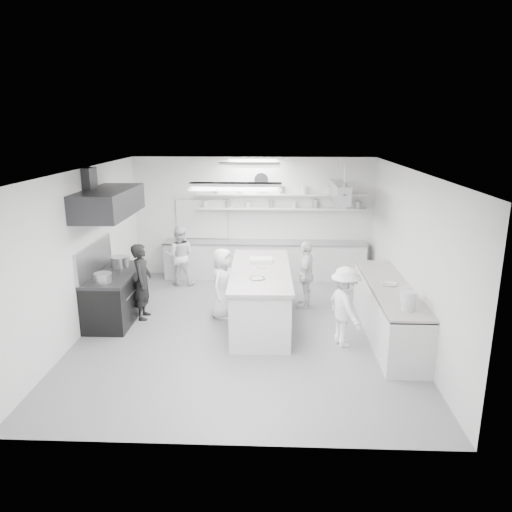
{
  "coord_description": "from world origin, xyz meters",
  "views": [
    {
      "loc": [
        0.57,
        -8.59,
        3.79
      ],
      "look_at": [
        0.19,
        0.6,
        1.28
      ],
      "focal_mm": 34.09,
      "sensor_mm": 36.0,
      "label": 1
    }
  ],
  "objects_px": {
    "stove": "(116,297)",
    "prep_island": "(260,297)",
    "back_counter": "(265,260)",
    "right_counter": "(389,312)",
    "cook_back": "(180,256)",
    "cook_stove": "(142,281)"
  },
  "relations": [
    {
      "from": "stove",
      "to": "prep_island",
      "type": "distance_m",
      "value": 2.89
    },
    {
      "from": "back_counter",
      "to": "prep_island",
      "type": "bearing_deg",
      "value": -90.26
    },
    {
      "from": "back_counter",
      "to": "right_counter",
      "type": "bearing_deg",
      "value": -55.35
    },
    {
      "from": "back_counter",
      "to": "prep_island",
      "type": "xyz_separation_m",
      "value": [
        -0.01,
        -2.88,
        0.06
      ]
    },
    {
      "from": "right_counter",
      "to": "prep_island",
      "type": "bearing_deg",
      "value": 167.51
    },
    {
      "from": "back_counter",
      "to": "cook_stove",
      "type": "height_order",
      "value": "cook_stove"
    },
    {
      "from": "stove",
      "to": "cook_stove",
      "type": "distance_m",
      "value": 0.62
    },
    {
      "from": "right_counter",
      "to": "prep_island",
      "type": "height_order",
      "value": "prep_island"
    },
    {
      "from": "right_counter",
      "to": "cook_back",
      "type": "xyz_separation_m",
      "value": [
        -4.38,
        2.78,
        0.25
      ]
    },
    {
      "from": "stove",
      "to": "right_counter",
      "type": "bearing_deg",
      "value": -6.52
    },
    {
      "from": "cook_back",
      "to": "cook_stove",
      "type": "bearing_deg",
      "value": 79.71
    },
    {
      "from": "cook_back",
      "to": "right_counter",
      "type": "bearing_deg",
      "value": 146.29
    },
    {
      "from": "right_counter",
      "to": "cook_back",
      "type": "distance_m",
      "value": 5.2
    },
    {
      "from": "prep_island",
      "to": "cook_stove",
      "type": "relative_size",
      "value": 1.85
    },
    {
      "from": "prep_island",
      "to": "cook_stove",
      "type": "xyz_separation_m",
      "value": [
        -2.35,
        0.14,
        0.24
      ]
    },
    {
      "from": "prep_island",
      "to": "cook_stove",
      "type": "bearing_deg",
      "value": 175.12
    },
    {
      "from": "stove",
      "to": "prep_island",
      "type": "xyz_separation_m",
      "value": [
        2.89,
        -0.08,
        0.07
      ]
    },
    {
      "from": "cook_back",
      "to": "prep_island",
      "type": "bearing_deg",
      "value": 130.46
    },
    {
      "from": "right_counter",
      "to": "cook_stove",
      "type": "xyz_separation_m",
      "value": [
        -4.72,
        0.66,
        0.3
      ]
    },
    {
      "from": "prep_island",
      "to": "stove",
      "type": "bearing_deg",
      "value": 176.97
    },
    {
      "from": "right_counter",
      "to": "cook_back",
      "type": "bearing_deg",
      "value": 147.55
    },
    {
      "from": "prep_island",
      "to": "back_counter",
      "type": "bearing_deg",
      "value": 88.22
    }
  ]
}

